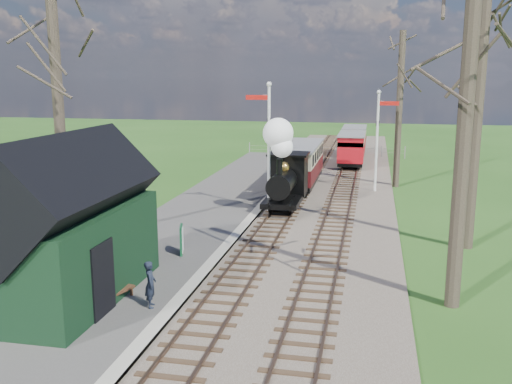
% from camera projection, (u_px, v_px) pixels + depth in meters
% --- Properties ---
extents(distant_hills, '(114.40, 48.00, 22.02)m').
position_uv_depth(distant_hills, '(348.00, 247.00, 76.68)').
color(distant_hills, '#385B23').
rests_on(distant_hills, ground).
extents(ballast_bed, '(8.00, 60.00, 0.10)m').
position_uv_depth(ballast_bed, '(322.00, 190.00, 32.78)').
color(ballast_bed, brown).
rests_on(ballast_bed, ground).
extents(track_near, '(1.60, 60.00, 0.15)m').
position_uv_depth(track_near, '(299.00, 188.00, 33.02)').
color(track_near, brown).
rests_on(track_near, ground).
extents(track_far, '(1.60, 60.00, 0.15)m').
position_uv_depth(track_far, '(344.00, 190.00, 32.51)').
color(track_far, brown).
rests_on(track_far, ground).
extents(platform, '(5.00, 44.00, 0.20)m').
position_uv_depth(platform, '(200.00, 218.00, 26.04)').
color(platform, '#474442').
rests_on(platform, ground).
extents(coping_strip, '(0.40, 44.00, 0.21)m').
position_uv_depth(coping_strip, '(250.00, 221.00, 25.58)').
color(coping_strip, '#B2AD9E').
rests_on(coping_strip, ground).
extents(station_shed, '(3.25, 6.30, 4.78)m').
position_uv_depth(station_shed, '(68.00, 228.00, 16.17)').
color(station_shed, black).
rests_on(station_shed, platform).
extents(semaphore_near, '(1.22, 0.24, 6.22)m').
position_uv_depth(semaphore_near, '(267.00, 138.00, 26.71)').
color(semaphore_near, silver).
rests_on(semaphore_near, ground).
extents(semaphore_far, '(1.22, 0.24, 5.72)m').
position_uv_depth(semaphore_far, '(379.00, 133.00, 31.50)').
color(semaphore_far, silver).
rests_on(semaphore_far, ground).
extents(bare_trees, '(15.51, 22.39, 12.00)m').
position_uv_depth(bare_trees, '(295.00, 112.00, 20.31)').
color(bare_trees, '#382D23').
rests_on(bare_trees, ground).
extents(fence_line, '(12.60, 0.08, 1.00)m').
position_uv_depth(fence_line, '(325.00, 150.00, 46.30)').
color(fence_line, slate).
rests_on(fence_line, ground).
extents(locomotive, '(1.78, 4.15, 4.45)m').
position_uv_depth(locomotive, '(284.00, 170.00, 27.28)').
color(locomotive, black).
rests_on(locomotive, ground).
extents(coach, '(2.08, 7.12, 2.18)m').
position_uv_depth(coach, '(301.00, 163.00, 33.20)').
color(coach, black).
rests_on(coach, ground).
extents(red_carriage_a, '(1.86, 4.60, 1.95)m').
position_uv_depth(red_carriage_a, '(351.00, 149.00, 40.69)').
color(red_carriage_a, black).
rests_on(red_carriage_a, ground).
extents(red_carriage_b, '(1.86, 4.60, 1.95)m').
position_uv_depth(red_carriage_b, '(354.00, 140.00, 45.96)').
color(red_carriage_b, black).
rests_on(red_carriage_b, ground).
extents(sign_board, '(0.28, 0.71, 1.05)m').
position_uv_depth(sign_board, '(182.00, 240.00, 20.43)').
color(sign_board, '#104D28').
rests_on(sign_board, platform).
extents(bench, '(0.89, 1.61, 0.88)m').
position_uv_depth(bench, '(108.00, 287.00, 16.14)').
color(bench, '#492C1A').
rests_on(bench, platform).
extents(person, '(0.46, 0.56, 1.32)m').
position_uv_depth(person, '(150.00, 284.00, 15.72)').
color(person, '#1A202F').
rests_on(person, platform).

